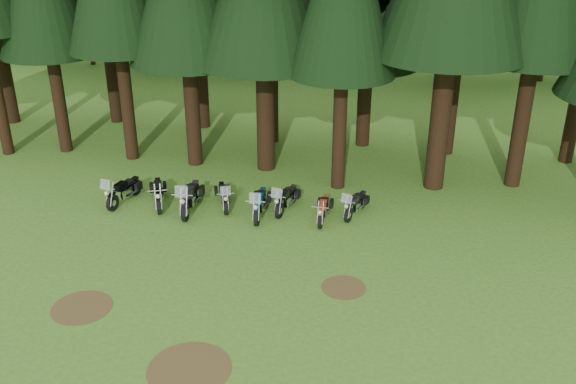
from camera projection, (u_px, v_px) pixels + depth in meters
name	position (u px, v px, depth m)	size (l,w,h in m)	color
ground	(200.00, 282.00, 20.23)	(120.00, 120.00, 0.00)	#3B6C23
decid_3	(245.00, 7.00, 41.52)	(6.12, 5.95, 7.65)	black
decid_4	(344.00, 9.00, 41.59)	(5.93, 5.76, 7.41)	black
decid_6	(559.00, 0.00, 39.62)	(7.06, 6.86, 8.82)	black
dirt_patch_0	(82.00, 307.00, 18.95)	(1.80, 1.80, 0.01)	#4C3D1E
dirt_patch_1	(344.00, 287.00, 19.92)	(1.40, 1.40, 0.01)	#4C3D1E
dirt_patch_2	(189.00, 369.00, 16.49)	(2.20, 2.20, 0.01)	#4C3D1E
motorcycle_0	(124.00, 192.00, 25.23)	(0.70, 2.26, 1.42)	black
motorcycle_1	(158.00, 194.00, 25.05)	(0.97, 2.13, 0.91)	black
motorcycle_2	(190.00, 198.00, 24.55)	(0.56, 2.51, 1.58)	black
motorcycle_3	(224.00, 196.00, 24.93)	(0.99, 1.99, 1.29)	black
motorcycle_4	(260.00, 204.00, 24.19)	(0.50, 2.30, 1.44)	black
motorcycle_5	(286.00, 199.00, 24.64)	(0.65, 2.14, 1.34)	black
motorcycle_6	(323.00, 210.00, 23.93)	(0.28, 1.97, 0.80)	black
motorcycle_7	(355.00, 205.00, 24.28)	(0.83, 1.97, 1.25)	black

